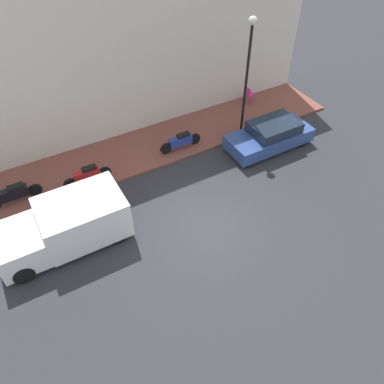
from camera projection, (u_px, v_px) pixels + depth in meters
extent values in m
plane|color=#2D2D33|center=(206.00, 227.00, 14.16)|extent=(60.00, 60.00, 0.00)
cube|color=brown|center=(145.00, 148.00, 17.54)|extent=(3.07, 19.59, 0.11)
cube|color=silver|center=(121.00, 54.00, 15.87)|extent=(0.30, 19.59, 7.89)
cube|color=#2D4784|center=(269.00, 138.00, 17.40)|extent=(1.74, 4.05, 0.63)
cube|color=#192333|center=(274.00, 127.00, 17.08)|extent=(1.53, 2.23, 0.47)
cylinder|color=black|center=(251.00, 160.00, 16.50)|extent=(0.20, 0.64, 0.64)
cylinder|color=black|center=(232.00, 142.00, 17.43)|extent=(0.20, 0.64, 0.64)
cylinder|color=black|center=(304.00, 140.00, 17.60)|extent=(0.20, 0.64, 0.64)
cylinder|color=black|center=(284.00, 124.00, 18.53)|extent=(0.20, 0.64, 0.64)
cube|color=white|center=(83.00, 217.00, 13.25)|extent=(2.05, 2.92, 1.53)
cube|color=white|center=(20.00, 246.00, 12.62)|extent=(1.95, 1.57, 1.07)
cube|color=#192333|center=(10.00, 243.00, 12.33)|extent=(1.74, 0.86, 0.43)
cylinder|color=black|center=(24.00, 274.00, 12.26)|extent=(0.22, 0.70, 0.70)
cylinder|color=black|center=(13.00, 237.00, 13.38)|extent=(0.22, 0.70, 0.70)
cylinder|color=black|center=(118.00, 236.00, 13.43)|extent=(0.22, 0.70, 0.70)
cylinder|color=black|center=(101.00, 204.00, 14.54)|extent=(0.22, 0.70, 0.70)
cube|color=black|center=(13.00, 193.00, 14.67)|extent=(0.30, 1.13, 0.45)
cube|color=black|center=(15.00, 187.00, 14.52)|extent=(0.27, 0.62, 0.12)
cylinder|color=black|center=(35.00, 190.00, 15.08)|extent=(0.10, 0.54, 0.54)
cube|color=#B21E1E|center=(87.00, 175.00, 15.41)|extent=(0.30, 1.08, 0.48)
cube|color=black|center=(89.00, 168.00, 15.26)|extent=(0.27, 0.59, 0.12)
cylinder|color=black|center=(70.00, 184.00, 15.29)|extent=(0.10, 0.56, 0.56)
cylinder|color=black|center=(105.00, 173.00, 15.81)|extent=(0.10, 0.56, 0.56)
cube|color=navy|center=(181.00, 141.00, 17.15)|extent=(0.30, 1.10, 0.42)
cube|color=black|center=(183.00, 135.00, 17.02)|extent=(0.27, 0.60, 0.12)
cylinder|color=black|center=(166.00, 149.00, 17.01)|extent=(0.10, 0.55, 0.55)
cylinder|color=black|center=(195.00, 139.00, 17.54)|extent=(0.10, 0.55, 0.55)
cylinder|color=black|center=(246.00, 84.00, 16.60)|extent=(0.12, 0.12, 5.18)
sphere|color=silver|center=(253.00, 21.00, 14.71)|extent=(0.36, 0.36, 0.36)
cube|color=#D8338C|center=(250.00, 94.00, 20.11)|extent=(0.40, 0.40, 0.04)
cube|color=#D8338C|center=(248.00, 91.00, 19.89)|extent=(0.40, 0.04, 0.39)
cylinder|color=#D8338C|center=(254.00, 99.00, 20.23)|extent=(0.04, 0.04, 0.45)
cylinder|color=#D8338C|center=(250.00, 96.00, 20.45)|extent=(0.04, 0.04, 0.45)
cylinder|color=#D8338C|center=(249.00, 100.00, 20.11)|extent=(0.04, 0.04, 0.45)
cylinder|color=#D8338C|center=(245.00, 97.00, 20.32)|extent=(0.04, 0.04, 0.45)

